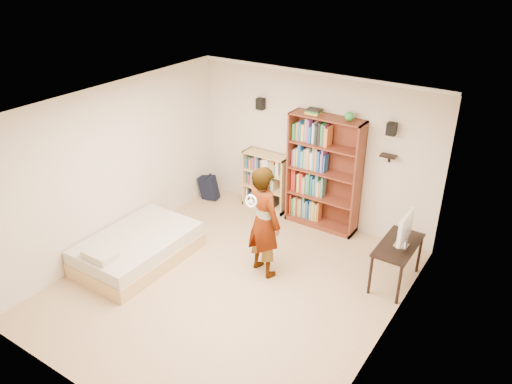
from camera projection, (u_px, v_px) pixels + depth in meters
ground at (231, 285)px, 7.43m from camera, size 4.50×5.00×0.01m
room_shell at (228, 178)px, 6.63m from camera, size 4.52×5.02×2.71m
crown_molding at (227, 112)px, 6.22m from camera, size 4.50×5.00×0.06m
speaker_left at (261, 104)px, 8.83m from camera, size 0.14×0.12×0.20m
speaker_right at (392, 129)px, 7.65m from camera, size 0.14×0.12×0.20m
wall_shelf at (388, 156)px, 7.86m from camera, size 0.25×0.16×0.02m
tall_bookshelf at (324, 174)px, 8.54m from camera, size 1.28×0.37×2.03m
low_bookshelf at (266, 181)px, 9.35m from camera, size 0.88×0.33×1.10m
computer_desk at (396, 263)px, 7.34m from camera, size 0.49×0.99×0.67m
imac at (403, 230)px, 7.03m from camera, size 0.18×0.53×0.52m
daybed at (137, 245)px, 7.88m from camera, size 1.23×1.89×0.56m
person at (264, 222)px, 7.35m from camera, size 0.74×0.60×1.76m
wii_wheel at (251, 201)px, 6.88m from camera, size 0.19×0.07×0.20m
navy_bag at (209, 187)px, 9.81m from camera, size 0.39×0.28×0.49m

